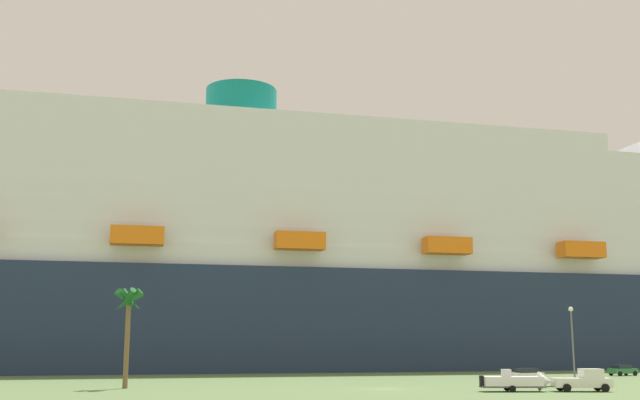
# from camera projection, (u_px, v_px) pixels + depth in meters

# --- Properties ---
(ground_plane) EXTENTS (600.00, 600.00, 0.00)m
(ground_plane) POSITION_uv_depth(u_px,v_px,m) (314.00, 377.00, 107.51)
(ground_plane) COLOR #567042
(cruise_ship) EXTENTS (261.98, 43.49, 63.36)m
(cruise_ship) POSITION_uv_depth(u_px,v_px,m) (404.00, 274.00, 146.46)
(cruise_ship) COLOR #1E2D4C
(cruise_ship) RESTS_ON ground_plane
(pickup_truck) EXTENTS (5.92, 3.32, 2.20)m
(pickup_truck) POSITION_uv_depth(u_px,v_px,m) (584.00, 381.00, 75.05)
(pickup_truck) COLOR white
(pickup_truck) RESTS_ON ground_plane
(small_boat_on_trailer) EXTENTS (7.85, 3.53, 2.15)m
(small_boat_on_trailer) POSITION_uv_depth(u_px,v_px,m) (520.00, 382.00, 74.94)
(small_boat_on_trailer) COLOR #595960
(small_boat_on_trailer) RESTS_ON ground_plane
(palm_tree) EXTENTS (3.31, 3.38, 10.52)m
(palm_tree) POSITION_uv_depth(u_px,v_px,m) (129.00, 308.00, 81.31)
(palm_tree) COLOR brown
(palm_tree) RESTS_ON ground_plane
(street_lamp) EXTENTS (0.56, 0.56, 8.94)m
(street_lamp) POSITION_uv_depth(u_px,v_px,m) (572.00, 334.00, 90.26)
(street_lamp) COLOR slate
(street_lamp) RESTS_ON ground_plane
(parked_car_green_wagon) EXTENTS (4.45, 2.45, 1.58)m
(parked_car_green_wagon) POSITION_uv_depth(u_px,v_px,m) (622.00, 370.00, 110.53)
(parked_car_green_wagon) COLOR #2D723F
(parked_car_green_wagon) RESTS_ON ground_plane
(parked_car_white_van) EXTENTS (4.88, 2.66, 1.58)m
(parked_car_white_van) POSITION_uv_depth(u_px,v_px,m) (526.00, 374.00, 95.09)
(parked_car_white_van) COLOR white
(parked_car_white_van) RESTS_ON ground_plane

